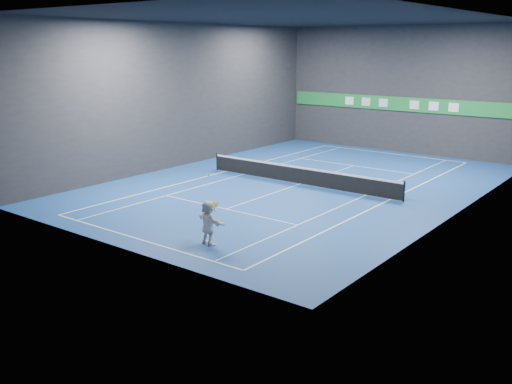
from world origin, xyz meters
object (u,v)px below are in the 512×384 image
Objects in this scene: player at (208,222)px; tennis_net at (300,175)px; tennis_racket at (215,205)px; tennis_ball at (209,175)px.

player reaches higher than tennis_net.
player is 3.75× the size of tennis_racket.
tennis_ball is 1.20m from tennis_racket.
player is at bearing -56.89° from tennis_ball.
tennis_net is at bearing 106.02° from tennis_racket.
player is 25.51× the size of tennis_ball.
tennis_racket reaches higher than tennis_net.
tennis_racket is at bearing -20.82° from tennis_ball.
tennis_racket is (0.49, -0.19, -1.08)m from tennis_ball.
tennis_racket reaches higher than player.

